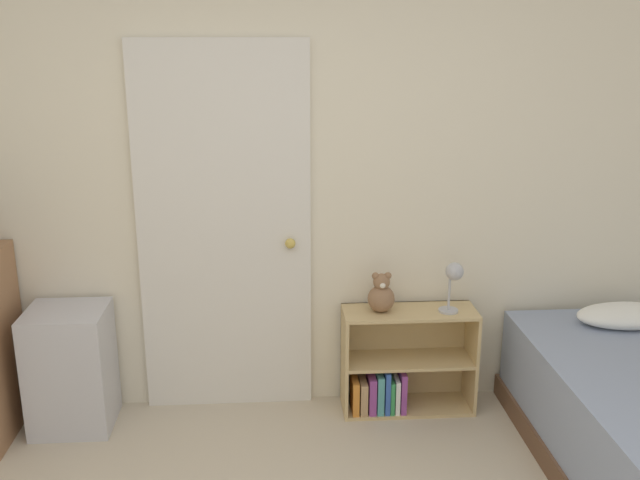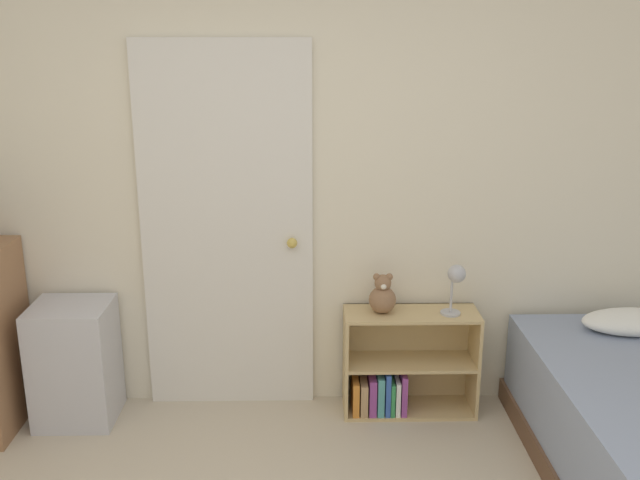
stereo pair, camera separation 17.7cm
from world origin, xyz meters
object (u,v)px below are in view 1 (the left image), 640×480
Objects in this scene: storage_bin at (71,368)px; bookshelf at (398,369)px; teddy_bear at (381,295)px; desk_lamp at (454,277)px.

storage_bin is 0.91× the size of bookshelf.
bookshelf is (1.75, 0.06, -0.09)m from storage_bin.
bookshelf is at bearing 2.62° from teddy_bear.
storage_bin reaches higher than bookshelf.
desk_lamp is at bearing 0.43° from storage_bin.
storage_bin is 2.35× the size of desk_lamp.
teddy_bear reaches higher than bookshelf.
desk_lamp is (0.27, -0.04, 0.55)m from bookshelf.
desk_lamp reaches higher than bookshelf.
teddy_bear is (-0.10, -0.00, 0.44)m from bookshelf.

